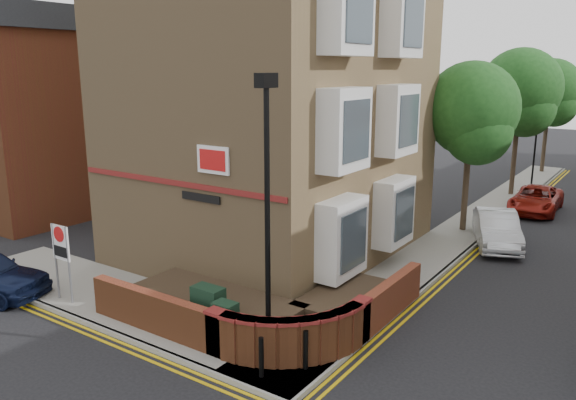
# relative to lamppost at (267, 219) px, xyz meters

# --- Properties ---
(ground) EXTENTS (120.00, 120.00, 0.00)m
(ground) POSITION_rel_lamppost_xyz_m (-1.60, -1.20, -3.34)
(ground) COLOR black
(ground) RESTS_ON ground
(pavement_corner) EXTENTS (13.00, 3.00, 0.12)m
(pavement_corner) POSITION_rel_lamppost_xyz_m (-5.10, 0.30, -3.28)
(pavement_corner) COLOR gray
(pavement_corner) RESTS_ON ground
(pavement_main) EXTENTS (2.00, 32.00, 0.12)m
(pavement_main) POSITION_rel_lamppost_xyz_m (0.40, 14.80, -3.28)
(pavement_main) COLOR gray
(pavement_main) RESTS_ON ground
(kerb_side) EXTENTS (13.00, 0.15, 0.12)m
(kerb_side) POSITION_rel_lamppost_xyz_m (-5.10, -1.20, -3.28)
(kerb_side) COLOR gray
(kerb_side) RESTS_ON ground
(kerb_main_near) EXTENTS (0.15, 32.00, 0.12)m
(kerb_main_near) POSITION_rel_lamppost_xyz_m (1.40, 14.80, -3.28)
(kerb_main_near) COLOR gray
(kerb_main_near) RESTS_ON ground
(yellow_lines_side) EXTENTS (13.00, 0.28, 0.01)m
(yellow_lines_side) POSITION_rel_lamppost_xyz_m (-5.10, -1.45, -3.34)
(yellow_lines_side) COLOR gold
(yellow_lines_side) RESTS_ON ground
(yellow_lines_main) EXTENTS (0.28, 32.00, 0.01)m
(yellow_lines_main) POSITION_rel_lamppost_xyz_m (1.65, 14.80, -3.34)
(yellow_lines_main) COLOR gold
(yellow_lines_main) RESTS_ON ground
(corner_building) EXTENTS (8.95, 10.40, 13.60)m
(corner_building) POSITION_rel_lamppost_xyz_m (-4.44, 6.80, 2.88)
(corner_building) COLOR #94754E
(corner_building) RESTS_ON ground
(garden_wall) EXTENTS (6.80, 6.00, 1.20)m
(garden_wall) POSITION_rel_lamppost_xyz_m (-1.60, 1.30, -3.34)
(garden_wall) COLOR brown
(garden_wall) RESTS_ON ground
(lamppost) EXTENTS (0.25, 0.50, 6.30)m
(lamppost) POSITION_rel_lamppost_xyz_m (0.00, 0.00, 0.00)
(lamppost) COLOR black
(lamppost) RESTS_ON pavement_corner
(utility_cabinet_large) EXTENTS (0.80, 0.45, 1.20)m
(utility_cabinet_large) POSITION_rel_lamppost_xyz_m (-1.90, 0.10, -2.62)
(utility_cabinet_large) COLOR #15311E
(utility_cabinet_large) RESTS_ON pavement_corner
(utility_cabinet_small) EXTENTS (0.55, 0.40, 1.10)m
(utility_cabinet_small) POSITION_rel_lamppost_xyz_m (-1.10, -0.20, -2.67)
(utility_cabinet_small) COLOR #15311E
(utility_cabinet_small) RESTS_ON pavement_corner
(bollard_near) EXTENTS (0.11, 0.11, 0.90)m
(bollard_near) POSITION_rel_lamppost_xyz_m (0.40, -0.80, -2.77)
(bollard_near) COLOR black
(bollard_near) RESTS_ON pavement_corner
(bollard_far) EXTENTS (0.11, 0.11, 0.90)m
(bollard_far) POSITION_rel_lamppost_xyz_m (1.00, -0.00, -2.77)
(bollard_far) COLOR black
(bollard_far) RESTS_ON pavement_corner
(zone_sign) EXTENTS (0.72, 0.07, 2.20)m
(zone_sign) POSITION_rel_lamppost_xyz_m (-6.60, -0.70, -1.70)
(zone_sign) COLOR slate
(zone_sign) RESTS_ON pavement_corner
(side_building) EXTENTS (6.40, 10.40, 9.00)m
(side_building) POSITION_rel_lamppost_xyz_m (-16.60, 6.80, 1.20)
(side_building) COLOR brown
(side_building) RESTS_ON ground
(tree_near) EXTENTS (3.64, 3.65, 6.70)m
(tree_near) POSITION_rel_lamppost_xyz_m (0.40, 12.85, 1.36)
(tree_near) COLOR #382B1E
(tree_near) RESTS_ON pavement_main
(tree_mid) EXTENTS (4.03, 4.03, 7.42)m
(tree_mid) POSITION_rel_lamppost_xyz_m (0.40, 20.85, 1.85)
(tree_mid) COLOR #382B1E
(tree_mid) RESTS_ON pavement_main
(tree_far) EXTENTS (3.81, 3.81, 7.00)m
(tree_far) POSITION_rel_lamppost_xyz_m (0.40, 28.85, 1.57)
(tree_far) COLOR #382B1E
(tree_far) RESTS_ON pavement_main
(traffic_light_assembly) EXTENTS (0.20, 0.16, 4.20)m
(traffic_light_assembly) POSITION_rel_lamppost_xyz_m (0.80, 23.80, -0.56)
(traffic_light_assembly) COLOR black
(traffic_light_assembly) RESTS_ON pavement_main
(silver_car_near) EXTENTS (2.79, 4.23, 1.32)m
(silver_car_near) POSITION_rel_lamppost_xyz_m (2.00, 11.67, -2.68)
(silver_car_near) COLOR #BABEC3
(silver_car_near) RESTS_ON ground
(red_car_main) EXTENTS (2.10, 4.31, 1.18)m
(red_car_main) POSITION_rel_lamppost_xyz_m (2.14, 18.02, -2.75)
(red_car_main) COLOR maroon
(red_car_main) RESTS_ON ground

